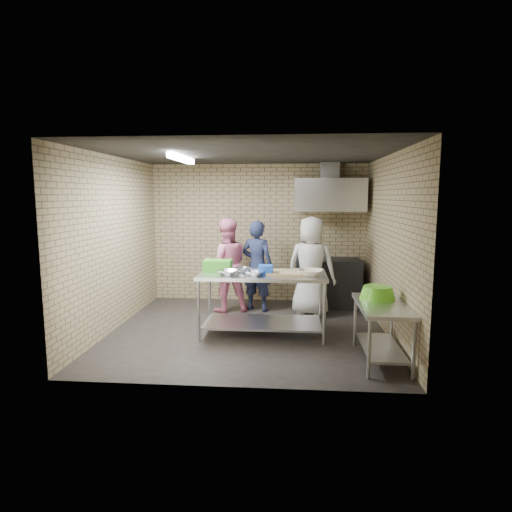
{
  "coord_description": "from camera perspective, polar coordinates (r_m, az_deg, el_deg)",
  "views": [
    {
      "loc": [
        0.65,
        -6.44,
        2.09
      ],
      "look_at": [
        0.1,
        0.2,
        1.15
      ],
      "focal_mm": 30.11,
      "sensor_mm": 36.0,
      "label": 1
    }
  ],
  "objects": [
    {
      "name": "wall_shelf",
      "position": [
        8.39,
        11.66,
        6.71
      ],
      "size": [
        0.8,
        0.2,
        0.04
      ],
      "primitive_type": "cube",
      "color": "#3F2B19",
      "rests_on": "back_wall"
    },
    {
      "name": "floor",
      "position": [
        6.8,
        -0.99,
        -9.87
      ],
      "size": [
        4.2,
        4.2,
        0.0
      ],
      "primitive_type": "plane",
      "color": "black",
      "rests_on": "ground"
    },
    {
      "name": "prep_table",
      "position": [
        6.52,
        0.89,
        -6.35
      ],
      "size": [
        1.89,
        0.94,
        0.94
      ],
      "primitive_type": "cube",
      "color": "silver",
      "rests_on": "floor"
    },
    {
      "name": "stove",
      "position": [
        8.28,
        9.51,
        -3.5
      ],
      "size": [
        1.2,
        0.7,
        0.9
      ],
      "primitive_type": "cube",
      "color": "black",
      "rests_on": "floor"
    },
    {
      "name": "bottle_green",
      "position": [
        8.41,
        12.7,
        7.33
      ],
      "size": [
        0.06,
        0.06,
        0.15
      ],
      "primitive_type": "cylinder",
      "color": "green",
      "rests_on": "wall_shelf"
    },
    {
      "name": "hood_duct",
      "position": [
        8.33,
        9.73,
        11.09
      ],
      "size": [
        0.35,
        0.3,
        0.3
      ],
      "primitive_type": "cube",
      "color": "#A5A8AD",
      "rests_on": "back_wall"
    },
    {
      "name": "woman_pink",
      "position": [
        7.75,
        -3.99,
        -1.22
      ],
      "size": [
        0.98,
        0.86,
        1.69
      ],
      "primitive_type": "imported",
      "rotation": [
        0.0,
        0.0,
        3.45
      ],
      "color": "pink",
      "rests_on": "floor"
    },
    {
      "name": "fluorescent_fixture",
      "position": [
        6.67,
        -9.85,
        12.65
      ],
      "size": [
        0.1,
        1.25,
        0.08
      ],
      "primitive_type": "cube",
      "color": "white",
      "rests_on": "ceiling"
    },
    {
      "name": "left_wall",
      "position": [
        7.04,
        -18.3,
        1.59
      ],
      "size": [
        0.06,
        4.0,
        2.7
      ],
      "primitive_type": "cube",
      "color": "#998260",
      "rests_on": "ground"
    },
    {
      "name": "man_navy",
      "position": [
        7.78,
        0.16,
        -1.32
      ],
      "size": [
        0.7,
        0.57,
        1.65
      ],
      "primitive_type": "imported",
      "rotation": [
        0.0,
        0.0,
        2.8
      ],
      "color": "#151634",
      "rests_on": "floor"
    },
    {
      "name": "ceiling",
      "position": [
        6.5,
        -1.05,
        13.42
      ],
      "size": [
        4.2,
        4.2,
        0.0
      ],
      "primitive_type": "plane",
      "rotation": [
        3.14,
        0.0,
        0.0
      ],
      "color": "black",
      "rests_on": "ground"
    },
    {
      "name": "green_crate",
      "position": [
        6.6,
        -5.1,
        -1.27
      ],
      "size": [
        0.42,
        0.31,
        0.17
      ],
      "primitive_type": "cube",
      "color": "#34981C",
      "rests_on": "prep_table"
    },
    {
      "name": "right_wall",
      "position": [
        6.64,
        17.32,
        1.27
      ],
      "size": [
        0.06,
        4.0,
        2.7
      ],
      "primitive_type": "cube",
      "color": "#998260",
      "rests_on": "ground"
    },
    {
      "name": "range_hood",
      "position": [
        8.17,
        9.75,
        7.99
      ],
      "size": [
        1.3,
        0.6,
        0.6
      ],
      "primitive_type": "cube",
      "color": "silver",
      "rests_on": "back_wall"
    },
    {
      "name": "mixing_bowl_b",
      "position": [
        6.49,
        -1.72,
        -1.84
      ],
      "size": [
        0.27,
        0.27,
        0.07
      ],
      "primitive_type": "imported",
      "rotation": [
        0.0,
        0.0,
        -0.24
      ],
      "color": "#ACAEB3",
      "rests_on": "prep_table"
    },
    {
      "name": "blue_tub",
      "position": [
        6.3,
        1.29,
        -1.83
      ],
      "size": [
        0.21,
        0.21,
        0.14
      ],
      "primitive_type": "cube",
      "color": "blue",
      "rests_on": "prep_table"
    },
    {
      "name": "side_counter",
      "position": [
        5.72,
        16.34,
        -9.74
      ],
      "size": [
        0.6,
        1.2,
        0.75
      ],
      "primitive_type": "cube",
      "color": "silver",
      "rests_on": "floor"
    },
    {
      "name": "mixing_bowl_a",
      "position": [
        6.27,
        -3.79,
        -2.2
      ],
      "size": [
        0.36,
        0.36,
        0.07
      ],
      "primitive_type": "imported",
      "rotation": [
        0.0,
        0.0,
        -0.24
      ],
      "color": "silver",
      "rests_on": "prep_table"
    },
    {
      "name": "mixing_bowl_c",
      "position": [
        6.2,
        -0.16,
        -2.31
      ],
      "size": [
        0.33,
        0.33,
        0.07
      ],
      "primitive_type": "imported",
      "rotation": [
        0.0,
        0.0,
        -0.24
      ],
      "color": "silver",
      "rests_on": "prep_table"
    },
    {
      "name": "cutting_board",
      "position": [
        6.38,
        4.03,
        -2.2
      ],
      "size": [
        0.58,
        0.44,
        0.03
      ],
      "primitive_type": "cube",
      "color": "tan",
      "rests_on": "prep_table"
    },
    {
      "name": "back_wall",
      "position": [
        8.49,
        0.33,
        3.04
      ],
      "size": [
        4.2,
        0.06,
        2.7
      ],
      "primitive_type": "cube",
      "color": "#998260",
      "rests_on": "ground"
    },
    {
      "name": "green_basin",
      "position": [
        5.84,
        15.84,
        -4.69
      ],
      "size": [
        0.46,
        0.46,
        0.17
      ],
      "primitive_type": null,
      "color": "#59C626",
      "rests_on": "side_counter"
    },
    {
      "name": "woman_white",
      "position": [
        7.53,
        7.33,
        -1.37
      ],
      "size": [
        0.96,
        0.75,
        1.74
      ],
      "primitive_type": "imported",
      "rotation": [
        0.0,
        0.0,
        2.88
      ],
      "color": "silver",
      "rests_on": "floor"
    },
    {
      "name": "bottle_red",
      "position": [
        8.36,
        9.97,
        7.51
      ],
      "size": [
        0.07,
        0.07,
        0.18
      ],
      "primitive_type": "cylinder",
      "color": "#B22619",
      "rests_on": "wall_shelf"
    },
    {
      "name": "ceramic_bowl",
      "position": [
        6.25,
        7.22,
        -2.19
      ],
      "size": [
        0.44,
        0.44,
        0.09
      ],
      "primitive_type": "imported",
      "rotation": [
        0.0,
        0.0,
        -0.24
      ],
      "color": "beige",
      "rests_on": "prep_table"
    },
    {
      "name": "front_wall",
      "position": [
        4.54,
        -3.54,
        -1.36
      ],
      "size": [
        4.2,
        0.06,
        2.7
      ],
      "primitive_type": "cube",
      "color": "#998260",
      "rests_on": "ground"
    }
  ]
}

